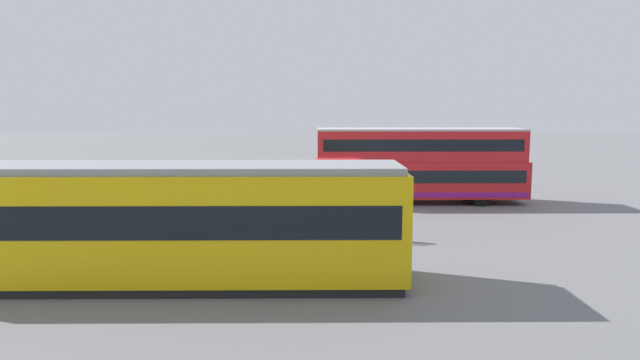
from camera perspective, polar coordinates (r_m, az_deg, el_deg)
name	(u,v)px	position (r m, az deg, el deg)	size (l,w,h in m)	color
ground_plane	(336,208)	(27.50, 1.68, -2.90)	(160.00, 160.00, 0.00)	slate
double_decker_bus	(419,165)	(29.17, 10.27, 1.57)	(11.06, 2.84, 3.91)	red
tram_yellow	(160,222)	(16.13, -16.38, -4.26)	(13.93, 3.07, 3.45)	#E5B70C
pedestrian_near_railing	(218,201)	(23.58, -10.57, -2.20)	(0.41, 0.41, 1.81)	black
pedestrian_crossing	(373,214)	(20.94, 5.51, -3.56)	(0.37, 0.37, 1.69)	black
pedestrian_railing	(290,222)	(20.58, -3.18, -4.40)	(7.47, 0.60, 1.08)	gray
info_sign	(144,195)	(21.88, -17.86, -1.52)	(1.11, 0.31, 2.43)	slate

